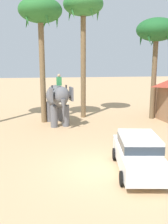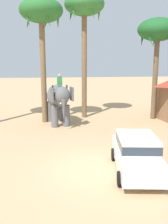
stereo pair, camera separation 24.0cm
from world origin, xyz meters
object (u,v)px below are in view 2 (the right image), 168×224
(elephant_with_mahout, at_px, (58,99))
(palm_tree_left_of_road, at_px, (84,9))
(palm_tree_behind_elephant, at_px, (41,15))
(palm_tree_near_hut, at_px, (158,33))
(car_sedan_foreground, at_px, (136,152))

(elephant_with_mahout, xyz_separation_m, palm_tree_left_of_road, (2.27, 2.15, 6.79))
(palm_tree_left_of_road, bearing_deg, palm_tree_behind_elephant, -159.88)
(palm_tree_behind_elephant, relative_size, palm_tree_near_hut, 1.15)
(car_sedan_foreground, distance_m, palm_tree_near_hut, 12.30)
(palm_tree_near_hut, bearing_deg, palm_tree_behind_elephant, 179.42)
(palm_tree_behind_elephant, height_order, palm_tree_left_of_road, palm_tree_left_of_road)
(car_sedan_foreground, relative_size, palm_tree_left_of_road, 0.43)
(car_sedan_foreground, xyz_separation_m, palm_tree_left_of_road, (-0.79, 10.87, 7.85))
(palm_tree_left_of_road, bearing_deg, elephant_with_mahout, -136.49)
(elephant_with_mahout, height_order, palm_tree_left_of_road, palm_tree_left_of_road)
(palm_tree_behind_elephant, bearing_deg, car_sedan_foreground, -66.78)
(elephant_with_mahout, height_order, palm_tree_behind_elephant, palm_tree_behind_elephant)
(elephant_with_mahout, bearing_deg, palm_tree_left_of_road, 43.51)
(palm_tree_behind_elephant, xyz_separation_m, palm_tree_near_hut, (9.01, -0.09, -1.12))
(palm_tree_near_hut, xyz_separation_m, palm_tree_left_of_road, (-5.66, 1.32, 1.82))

